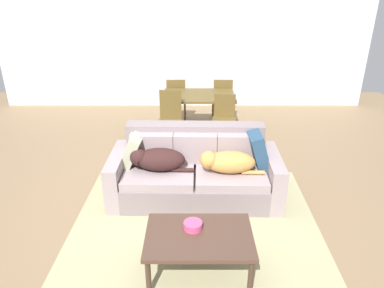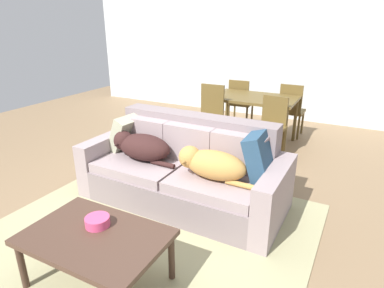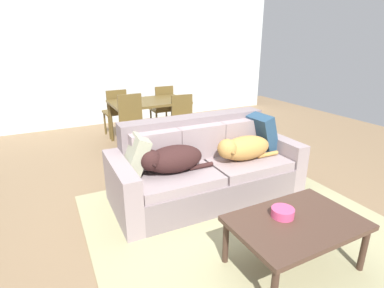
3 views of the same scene
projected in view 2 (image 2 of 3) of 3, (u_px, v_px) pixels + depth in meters
name	position (u px, v px, depth m)	size (l,w,h in m)	color
ground_plane	(157.00, 203.00, 3.56)	(10.00, 10.00, 0.00)	#896D4E
back_partition	(267.00, 48.00, 6.40)	(8.00, 0.12, 2.70)	silver
area_rug	(145.00, 236.00, 3.00)	(2.84, 2.72, 0.01)	tan
couch	(185.00, 171.00, 3.53)	(2.17, 0.97, 0.90)	gray
dog_on_left_cushion	(141.00, 146.00, 3.54)	(0.79, 0.36, 0.29)	#351D1B
dog_on_right_cushion	(211.00, 164.00, 3.11)	(0.79, 0.34, 0.29)	#C08C46
throw_pillow_by_left_arm	(127.00, 133.00, 3.82)	(0.14, 0.42, 0.42)	#A8AA8C
throw_pillow_by_right_arm	(261.00, 157.00, 3.10)	(0.16, 0.47, 0.47)	navy
coffee_table	(95.00, 240.00, 2.34)	(1.01, 0.68, 0.44)	#4D3428
bowl_on_coffee_table	(97.00, 221.00, 2.41)	(0.18, 0.18, 0.07)	#EA4C7F
dining_table	(254.00, 101.00, 5.11)	(1.28, 0.83, 0.74)	brown
dining_chair_near_left	(209.00, 115.00, 4.85)	(0.41, 0.41, 0.98)	brown
dining_chair_near_right	(271.00, 124.00, 4.56)	(0.45, 0.45, 0.88)	brown
dining_chair_far_left	(240.00, 101.00, 5.85)	(0.41, 0.41, 0.89)	brown
dining_chair_far_right	(291.00, 108.00, 5.43)	(0.41, 0.41, 0.90)	brown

